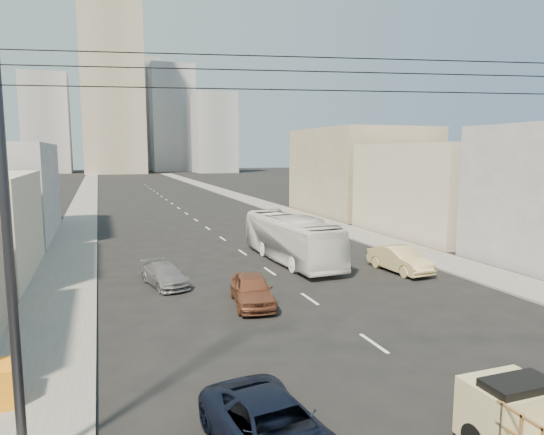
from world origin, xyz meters
TOP-DOWN VIEW (x-y plane):
  - sidewalk_left at (-11.75, 70.00)m, footprint 3.50×180.00m
  - sidewalk_right at (11.75, 70.00)m, footprint 3.50×180.00m
  - lane_dashes at (0.00, 53.00)m, footprint 0.15×104.00m
  - navy_pickup at (-5.98, 2.71)m, footprint 2.95×5.25m
  - city_bus at (2.25, 22.14)m, footprint 3.02×11.21m
  - sedan_brown at (-2.98, 14.08)m, footprint 2.40×4.64m
  - sedan_tan at (7.43, 17.23)m, footprint 1.99×4.77m
  - sedan_grey at (-6.48, 18.88)m, footprint 2.53×4.40m
  - streetlamp_left at (-11.39, 4.00)m, footprint 2.36×0.25m
  - overhead_wires at (0.00, 1.50)m, footprint 23.01×5.02m
  - bldg_right_mid at (19.50, 28.00)m, footprint 11.00×14.00m
  - bldg_right_far at (20.00, 44.00)m, footprint 12.00×16.00m
  - high_rise_tower at (-4.00, 170.00)m, footprint 20.00×20.00m
  - midrise_ne at (18.00, 185.00)m, footprint 16.00×16.00m
  - midrise_nw at (-26.00, 180.00)m, footprint 15.00×15.00m
  - midrise_back at (6.00, 200.00)m, footprint 18.00×18.00m
  - midrise_east at (30.00, 165.00)m, footprint 14.00×14.00m

SIDE VIEW (x-z plane):
  - lane_dashes at x=0.00m, z-range 0.00..0.01m
  - sidewalk_left at x=-11.75m, z-range 0.00..0.12m
  - sidewalk_right at x=11.75m, z-range 0.00..0.12m
  - sedan_grey at x=-6.48m, z-range 0.00..1.20m
  - navy_pickup at x=-5.98m, z-range 0.00..1.39m
  - sedan_brown at x=-2.98m, z-range 0.00..1.51m
  - sedan_tan at x=7.43m, z-range 0.00..1.53m
  - city_bus at x=2.25m, z-range 0.00..3.10m
  - bldg_right_mid at x=19.50m, z-range 0.00..8.00m
  - bldg_right_far at x=20.00m, z-range 0.00..10.00m
  - streetlamp_left at x=-11.39m, z-range 0.44..12.44m
  - overhead_wires at x=0.00m, z-range 8.60..9.33m
  - midrise_east at x=30.00m, z-range 0.00..28.00m
  - midrise_nw at x=-26.00m, z-range 0.00..34.00m
  - midrise_ne at x=18.00m, z-range 0.00..40.00m
  - midrise_back at x=6.00m, z-range 0.00..44.00m
  - high_rise_tower at x=-4.00m, z-range 0.00..60.00m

